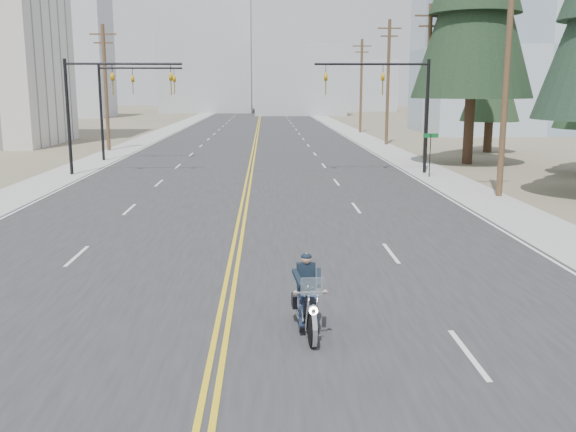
% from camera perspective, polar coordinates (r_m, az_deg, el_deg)
% --- Properties ---
extents(road, '(20.00, 200.00, 0.01)m').
position_cam_1_polar(road, '(78.03, -2.77, 7.39)').
color(road, '#303033').
rests_on(road, ground).
extents(sidewalk_left, '(3.00, 200.00, 0.01)m').
position_cam_1_polar(sidewalk_left, '(79.02, -11.20, 7.24)').
color(sidewalk_left, '#A5A5A0').
rests_on(sidewalk_left, ground).
extents(sidewalk_right, '(3.00, 200.00, 0.01)m').
position_cam_1_polar(sidewalk_right, '(78.73, 5.70, 7.38)').
color(sidewalk_right, '#A5A5A0').
rests_on(sidewalk_right, ground).
extents(traffic_mast_left, '(7.10, 0.26, 7.00)m').
position_cam_1_polar(traffic_mast_left, '(41.08, -16.33, 10.40)').
color(traffic_mast_left, black).
rests_on(traffic_mast_left, ground).
extents(traffic_mast_right, '(7.10, 0.26, 7.00)m').
position_cam_1_polar(traffic_mast_right, '(40.65, 9.48, 10.69)').
color(traffic_mast_right, black).
rests_on(traffic_mast_right, ground).
extents(traffic_mast_far, '(6.10, 0.26, 7.00)m').
position_cam_1_polar(traffic_mast_far, '(48.95, -14.41, 10.48)').
color(traffic_mast_far, black).
rests_on(traffic_mast_far, ground).
extents(street_sign, '(0.90, 0.06, 2.62)m').
position_cam_1_polar(street_sign, '(39.25, 12.53, 5.98)').
color(street_sign, black).
rests_on(street_sign, ground).
extents(utility_pole_b, '(2.20, 0.30, 11.50)m').
position_cam_1_polar(utility_pole_b, '(32.94, 18.87, 11.98)').
color(utility_pole_b, brown).
rests_on(utility_pole_b, ground).
extents(utility_pole_c, '(2.20, 0.30, 11.00)m').
position_cam_1_polar(utility_pole_c, '(47.28, 12.33, 11.60)').
color(utility_pole_c, brown).
rests_on(utility_pole_c, ground).
extents(utility_pole_d, '(2.20, 0.30, 11.50)m').
position_cam_1_polar(utility_pole_d, '(61.94, 8.88, 11.81)').
color(utility_pole_d, brown).
rests_on(utility_pole_d, ground).
extents(utility_pole_e, '(2.20, 0.30, 11.00)m').
position_cam_1_polar(utility_pole_e, '(78.70, 6.52, 11.53)').
color(utility_pole_e, brown).
rests_on(utility_pole_e, ground).
extents(utility_pole_left, '(2.20, 0.30, 10.50)m').
position_cam_1_polar(utility_pole_left, '(57.46, -15.90, 11.07)').
color(utility_pole_left, brown).
rests_on(utility_pole_left, ground).
extents(glass_building, '(24.00, 16.00, 20.00)m').
position_cam_1_polar(glass_building, '(83.94, 20.28, 13.83)').
color(glass_building, '#9EB5CC').
rests_on(glass_building, ground).
extents(haze_bldg_a, '(14.00, 12.00, 22.00)m').
position_cam_1_polar(haze_bldg_a, '(128.14, -18.85, 13.23)').
color(haze_bldg_a, '#B7BCC6').
rests_on(haze_bldg_a, ground).
extents(haze_bldg_b, '(18.00, 14.00, 14.00)m').
position_cam_1_polar(haze_bldg_b, '(133.05, 1.02, 12.00)').
color(haze_bldg_b, '#ADB2B7').
rests_on(haze_bldg_b, ground).
extents(haze_bldg_c, '(16.00, 12.00, 18.00)m').
position_cam_1_polar(haze_bldg_c, '(124.20, 16.69, 12.52)').
color(haze_bldg_c, '#B7BCC6').
rests_on(haze_bldg_c, ground).
extents(haze_bldg_d, '(20.00, 15.00, 26.00)m').
position_cam_1_polar(haze_bldg_d, '(148.63, -7.26, 14.15)').
color(haze_bldg_d, '#ADB2B7').
rests_on(haze_bldg_d, ground).
extents(haze_bldg_e, '(14.00, 14.00, 12.00)m').
position_cam_1_polar(haze_bldg_e, '(159.67, 6.76, 11.44)').
color(haze_bldg_e, '#B7BCC6').
rests_on(haze_bldg_e, ground).
extents(haze_bldg_f, '(12.00, 12.00, 16.00)m').
position_cam_1_polar(haze_bldg_f, '(147.00, -22.80, 11.46)').
color(haze_bldg_f, '#ADB2B7').
rests_on(haze_bldg_f, ground).
extents(motorcyclist, '(1.07, 2.24, 1.70)m').
position_cam_1_polar(motorcyclist, '(13.93, 1.77, -7.03)').
color(motorcyclist, black).
rests_on(motorcyclist, ground).
extents(conifer_far, '(4.83, 4.83, 12.93)m').
position_cam_1_polar(conifer_far, '(56.43, 17.72, 12.95)').
color(conifer_far, '#382619').
rests_on(conifer_far, ground).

